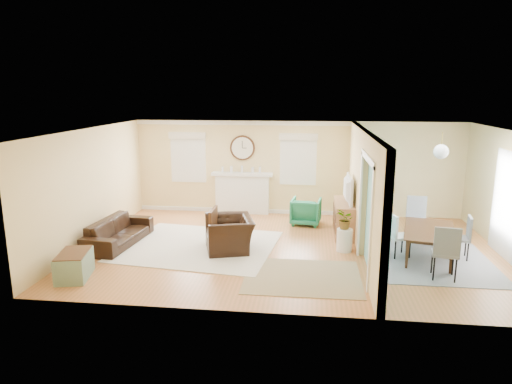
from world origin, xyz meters
TOP-DOWN VIEW (x-y plane):
  - floor at (0.00, 0.00)m, footprint 9.00×9.00m
  - wall_back at (0.00, 3.00)m, footprint 9.00×0.02m
  - wall_front at (0.00, -3.00)m, footprint 9.00×0.02m
  - wall_left at (-4.50, 0.00)m, footprint 0.02×6.00m
  - ceiling at (0.00, 0.00)m, footprint 9.00×6.00m
  - partition at (1.51, 0.28)m, footprint 0.17×6.00m
  - fireplace at (-1.50, 2.88)m, footprint 1.70×0.30m
  - wall_clock at (-1.50, 2.97)m, footprint 0.70×0.07m
  - window_left at (-3.05, 2.95)m, footprint 1.05×0.13m
  - window_right at (0.05, 2.95)m, footprint 1.05×0.13m
  - french_doors at (4.45, 0.00)m, footprint 0.06×1.70m
  - pendant at (3.00, 0.00)m, footprint 0.30×0.30m
  - rug_cream at (-2.05, -0.06)m, footprint 3.61×3.23m
  - rug_jute at (0.29, -1.51)m, footprint 2.16×1.78m
  - rug_grey at (2.89, -0.19)m, footprint 2.37×2.96m
  - sofa at (-3.88, -0.13)m, footprint 0.96×2.07m
  - eames_chair at (-1.32, -0.20)m, footprint 1.26×1.35m
  - green_chair at (0.30, 1.98)m, footprint 0.82×0.84m
  - trunk at (-3.92, -2.04)m, footprint 0.69×0.94m
  - credenza at (1.23, 1.24)m, footprint 0.48×1.41m
  - tv at (1.21, 1.24)m, footprint 0.16×1.11m
  - garden_stool at (1.16, 0.02)m, footprint 0.34×0.34m
  - potted_plant at (1.16, 0.02)m, footprint 0.46×0.49m
  - dining_table at (2.89, -0.19)m, footprint 1.33×1.91m
  - dining_chair_n at (2.88, 1.00)m, footprint 0.46×0.46m
  - dining_chair_s at (2.88, -1.26)m, footprint 0.52×0.52m
  - dining_chair_w at (2.27, -0.17)m, footprint 0.51×0.51m
  - dining_chair_e at (3.47, -0.14)m, footprint 0.46×0.46m

SIDE VIEW (x-z plane):
  - floor at x=0.00m, z-range 0.00..0.00m
  - rug_jute at x=0.29m, z-range 0.00..0.01m
  - rug_grey at x=2.89m, z-range 0.00..0.01m
  - rug_cream at x=-2.05m, z-range 0.00..0.02m
  - trunk at x=-3.92m, z-range 0.00..0.49m
  - garden_stool at x=1.16m, z-range 0.00..0.49m
  - sofa at x=-3.88m, z-range 0.00..0.59m
  - dining_table at x=2.89m, z-range 0.00..0.61m
  - green_chair at x=0.30m, z-range 0.00..0.69m
  - eames_chair at x=-1.32m, z-range 0.00..0.73m
  - credenza at x=1.23m, z-range 0.00..0.80m
  - dining_chair_e at x=3.47m, z-range 0.08..0.98m
  - dining_chair_w at x=2.27m, z-range 0.08..0.99m
  - dining_chair_n at x=2.88m, z-range 0.09..1.10m
  - fireplace at x=-1.50m, z-range 0.01..1.18m
  - dining_chair_s at x=2.88m, z-range 0.09..1.13m
  - potted_plant at x=1.16m, z-range 0.49..0.94m
  - french_doors at x=4.45m, z-range 0.00..2.20m
  - tv at x=1.21m, z-range 0.80..1.44m
  - wall_back at x=0.00m, z-range 0.00..2.60m
  - wall_front at x=0.00m, z-range 0.00..2.60m
  - wall_left at x=-4.50m, z-range 0.00..2.60m
  - partition at x=1.51m, z-range 0.06..2.66m
  - window_left at x=-3.05m, z-range 0.95..2.37m
  - window_right at x=0.05m, z-range 0.95..2.37m
  - wall_clock at x=-1.50m, z-range 1.50..2.20m
  - pendant at x=3.00m, z-range 1.93..2.48m
  - ceiling at x=0.00m, z-range 2.59..2.61m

